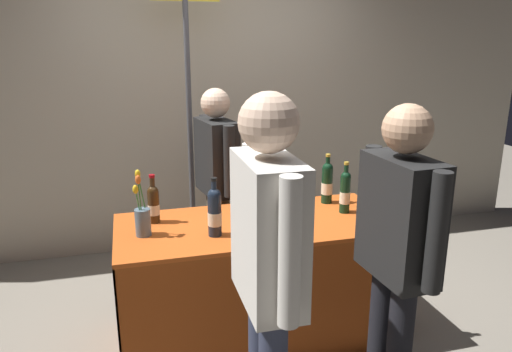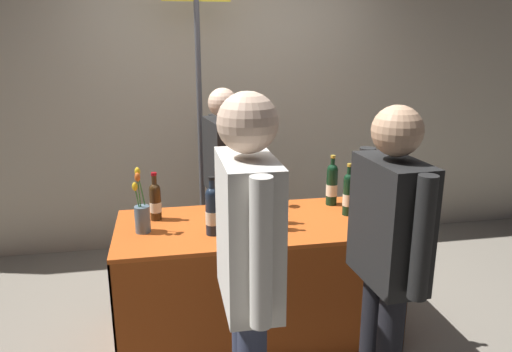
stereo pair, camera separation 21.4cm
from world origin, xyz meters
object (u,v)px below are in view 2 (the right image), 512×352
object	(u,v)px
taster_foreground_right	(388,248)
booth_signpost	(199,92)
wine_glass_near_vendor	(281,191)
flower_vase	(142,214)
vendor_presenter	(224,172)
tasting_table	(256,257)
display_bottle_0	(386,208)
featured_wine_bottle	(267,200)

from	to	relation	value
taster_foreground_right	booth_signpost	size ratio (longest dim) A/B	0.68
wine_glass_near_vendor	flower_vase	distance (m)	0.96
vendor_presenter	booth_signpost	xyz separation A→B (m)	(-0.14, 0.43, 0.55)
flower_vase	vendor_presenter	bearing A→B (deg)	51.91
tasting_table	wine_glass_near_vendor	world-z (taller)	wine_glass_near_vendor
vendor_presenter	wine_glass_near_vendor	bearing A→B (deg)	27.69
display_bottle_0	booth_signpost	size ratio (longest dim) A/B	0.13
flower_vase	taster_foreground_right	xyz separation A→B (m)	(1.13, -0.86, 0.07)
vendor_presenter	display_bottle_0	bearing A→B (deg)	32.92
tasting_table	taster_foreground_right	world-z (taller)	taster_foreground_right
wine_glass_near_vendor	booth_signpost	xyz separation A→B (m)	(-0.47, 0.87, 0.59)
taster_foreground_right	tasting_table	bearing A→B (deg)	22.78
taster_foreground_right	display_bottle_0	bearing A→B (deg)	-28.52
wine_glass_near_vendor	taster_foreground_right	world-z (taller)	taster_foreground_right
tasting_table	booth_signpost	distance (m)	1.49
display_bottle_0	wine_glass_near_vendor	bearing A→B (deg)	136.43
featured_wine_bottle	wine_glass_near_vendor	xyz separation A→B (m)	(0.16, 0.28, -0.04)
featured_wine_bottle	vendor_presenter	world-z (taller)	vendor_presenter
display_bottle_0	vendor_presenter	distance (m)	1.27
display_bottle_0	booth_signpost	world-z (taller)	booth_signpost
tasting_table	featured_wine_bottle	xyz separation A→B (m)	(0.06, -0.02, 0.39)
display_bottle_0	flower_vase	size ratio (longest dim) A/B	0.79
featured_wine_bottle	flower_vase	xyz separation A→B (m)	(-0.75, -0.01, -0.04)
display_bottle_0	flower_vase	distance (m)	1.45
featured_wine_bottle	flower_vase	size ratio (longest dim) A/B	0.88
display_bottle_0	taster_foreground_right	bearing A→B (deg)	-114.75
tasting_table	featured_wine_bottle	bearing A→B (deg)	-16.12
tasting_table	taster_foreground_right	bearing A→B (deg)	-63.46
tasting_table	vendor_presenter	xyz separation A→B (m)	(-0.11, 0.70, 0.38)
display_bottle_0	taster_foreground_right	size ratio (longest dim) A/B	0.19
wine_glass_near_vendor	flower_vase	size ratio (longest dim) A/B	0.37
tasting_table	wine_glass_near_vendor	distance (m)	0.49
wine_glass_near_vendor	vendor_presenter	bearing A→B (deg)	127.19
display_bottle_0	featured_wine_bottle	bearing A→B (deg)	162.56
flower_vase	booth_signpost	world-z (taller)	booth_signpost
tasting_table	taster_foreground_right	distance (m)	1.08
tasting_table	vendor_presenter	bearing A→B (deg)	98.94
booth_signpost	flower_vase	bearing A→B (deg)	-110.69
tasting_table	flower_vase	world-z (taller)	flower_vase
featured_wine_bottle	display_bottle_0	xyz separation A→B (m)	(0.68, -0.21, -0.02)
featured_wine_bottle	wine_glass_near_vendor	bearing A→B (deg)	60.60
wine_glass_near_vendor	display_bottle_0	bearing A→B (deg)	-43.57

